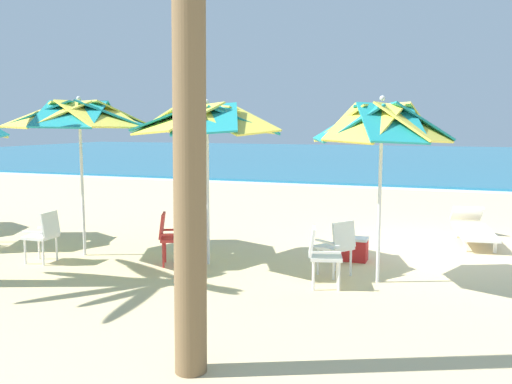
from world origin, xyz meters
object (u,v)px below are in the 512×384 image
(plastic_chair_2, at_px, (170,235))
(sun_lounger_1, at_px, (473,228))
(beach_umbrella_0, at_px, (382,125))
(cooler_box, at_px, (353,249))
(beach_umbrella_2, at_px, (80,116))
(beach_umbrella_1, at_px, (207,120))
(plastic_chair_1, at_px, (338,244))
(plastic_chair_3, at_px, (44,233))
(plastic_chair_0, at_px, (321,253))

(plastic_chair_2, height_order, sun_lounger_1, plastic_chair_2)
(beach_umbrella_0, xyz_separation_m, cooler_box, (-0.57, 1.18, -2.10))
(beach_umbrella_2, bearing_deg, beach_umbrella_1, 4.03)
(beach_umbrella_0, bearing_deg, beach_umbrella_2, -179.44)
(plastic_chair_2, distance_m, beach_umbrella_2, 2.63)
(plastic_chair_1, height_order, plastic_chair_2, same)
(plastic_chair_2, bearing_deg, plastic_chair_3, -164.31)
(beach_umbrella_2, xyz_separation_m, cooler_box, (4.54, 1.23, -2.25))
(plastic_chair_0, bearing_deg, beach_umbrella_0, 34.62)
(plastic_chair_0, bearing_deg, plastic_chair_1, 80.00)
(plastic_chair_1, height_order, beach_umbrella_2, beach_umbrella_2)
(beach_umbrella_0, bearing_deg, sun_lounger_1, 67.68)
(plastic_chair_2, bearing_deg, plastic_chair_0, -8.08)
(plastic_chair_3, xyz_separation_m, cooler_box, (4.84, 1.89, -0.30))
(beach_umbrella_2, bearing_deg, plastic_chair_0, -5.94)
(beach_umbrella_0, relative_size, cooler_box, 5.43)
(plastic_chair_3, relative_size, sun_lounger_1, 0.39)
(plastic_chair_1, distance_m, plastic_chair_3, 4.86)
(plastic_chair_1, relative_size, plastic_chair_3, 1.00)
(beach_umbrella_1, bearing_deg, plastic_chair_2, -156.27)
(beach_umbrella_1, distance_m, beach_umbrella_2, 2.34)
(beach_umbrella_2, relative_size, cooler_box, 5.57)
(plastic_chair_2, bearing_deg, plastic_chair_1, 5.30)
(plastic_chair_2, bearing_deg, beach_umbrella_0, 2.31)
(beach_umbrella_0, distance_m, cooler_box, 2.47)
(beach_umbrella_1, height_order, plastic_chair_3, beach_umbrella_1)
(beach_umbrella_1, distance_m, sun_lounger_1, 5.70)
(sun_lounger_1, bearing_deg, plastic_chair_1, -121.60)
(beach_umbrella_0, height_order, plastic_chair_0, beach_umbrella_0)
(beach_umbrella_1, height_order, beach_umbrella_2, beach_umbrella_2)
(beach_umbrella_0, distance_m, plastic_chair_1, 1.91)
(plastic_chair_3, bearing_deg, plastic_chair_1, 9.86)
(beach_umbrella_1, relative_size, plastic_chair_2, 3.13)
(plastic_chair_2, bearing_deg, cooler_box, 25.27)
(beach_umbrella_1, bearing_deg, plastic_chair_3, -162.51)
(beach_umbrella_0, relative_size, beach_umbrella_2, 0.97)
(plastic_chair_1, distance_m, beach_umbrella_2, 4.90)
(plastic_chair_1, xyz_separation_m, beach_umbrella_2, (-4.49, -0.17, 1.95))
(beach_umbrella_0, relative_size, beach_umbrella_1, 1.00)
(plastic_chair_0, height_order, sun_lounger_1, plastic_chair_0)
(beach_umbrella_0, distance_m, beach_umbrella_1, 2.78)
(cooler_box, bearing_deg, sun_lounger_1, 48.51)
(sun_lounger_1, bearing_deg, beach_umbrella_0, -112.32)
(plastic_chair_1, relative_size, sun_lounger_1, 0.39)
(plastic_chair_1, xyz_separation_m, beach_umbrella_1, (-2.16, -0.00, 1.88))
(plastic_chair_0, relative_size, plastic_chair_3, 1.00)
(plastic_chair_0, xyz_separation_m, plastic_chair_2, (-2.61, 0.37, 0.00))
(beach_umbrella_1, relative_size, cooler_box, 5.41)
(plastic_chair_3, height_order, sun_lounger_1, plastic_chair_3)
(plastic_chair_2, xyz_separation_m, cooler_box, (2.78, 1.31, -0.30))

